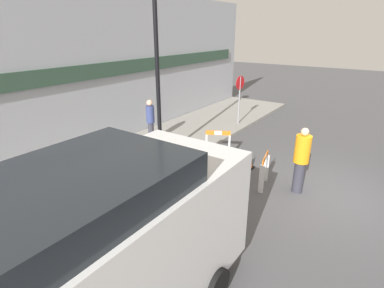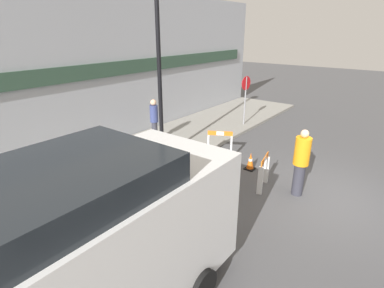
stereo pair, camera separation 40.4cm
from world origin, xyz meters
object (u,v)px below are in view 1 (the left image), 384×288
object	(u,v)px
streetlamp_post	(156,31)
work_van	(72,269)
person_worker	(301,159)
person_pedestrian	(150,119)
stop_sign	(240,92)

from	to	relation	value
streetlamp_post	work_van	size ratio (longest dim) A/B	1.12
streetlamp_post	work_van	world-z (taller)	streetlamp_post
person_worker	streetlamp_post	bearing A→B (deg)	-11.46
streetlamp_post	person_pedestrian	world-z (taller)	streetlamp_post
work_van	stop_sign	bearing A→B (deg)	15.76
stop_sign	person_worker	xyz separation A→B (m)	(-4.42, -4.00, -0.59)
person_worker	person_pedestrian	world-z (taller)	person_worker
stop_sign	person_worker	bearing A→B (deg)	49.96
stop_sign	person_pedestrian	bearing A→B (deg)	-14.40
person_worker	person_pedestrian	xyz separation A→B (m)	(0.40, 5.64, 0.04)
streetlamp_post	person_worker	distance (m)	5.39
person_worker	work_van	size ratio (longest dim) A/B	0.32
person_worker	work_van	distance (m)	6.13
person_pedestrian	streetlamp_post	bearing A→B (deg)	49.10
streetlamp_post	person_worker	bearing A→B (deg)	-82.77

